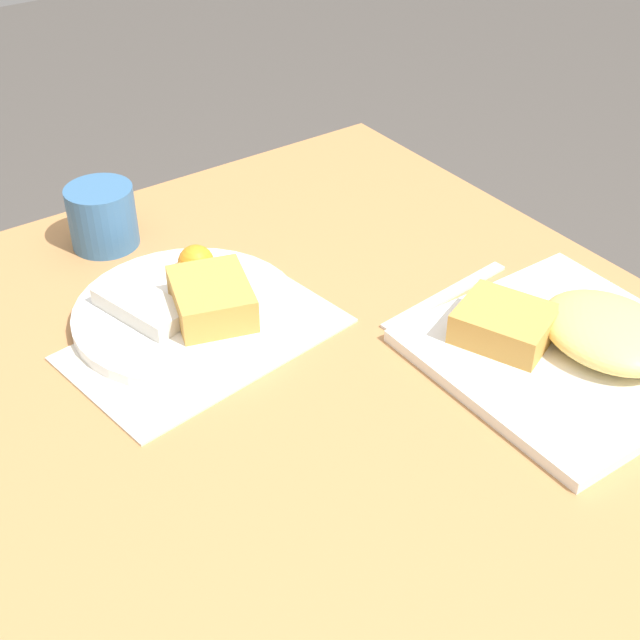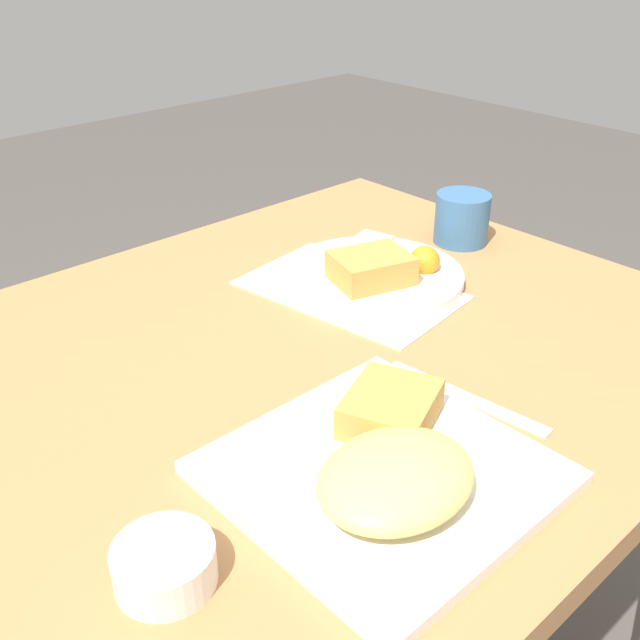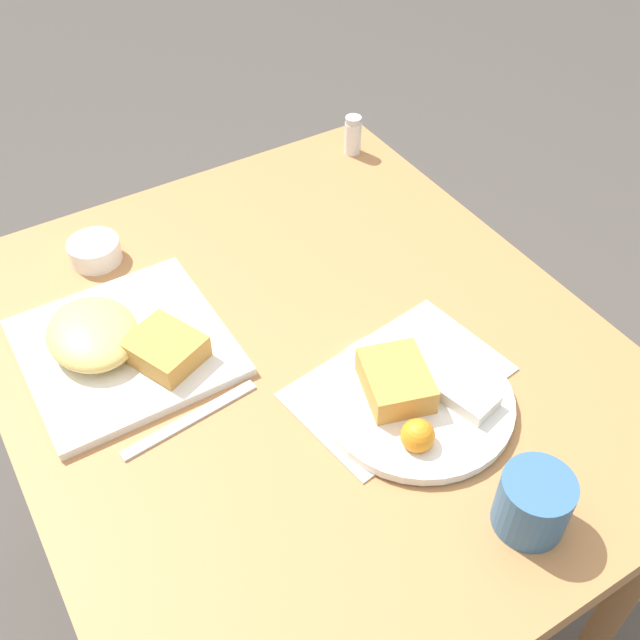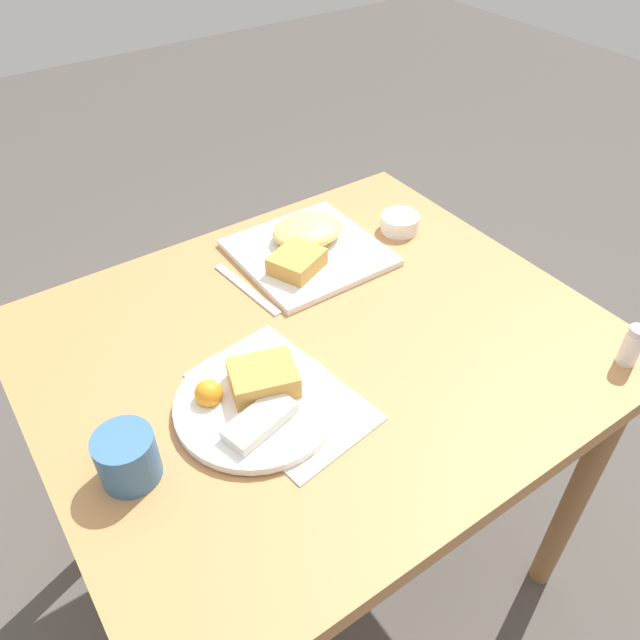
{
  "view_description": "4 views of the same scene",
  "coord_description": "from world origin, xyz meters",
  "views": [
    {
      "loc": [
        -0.59,
        0.43,
        1.37
      ],
      "look_at": [
        0.03,
        -0.01,
        0.81
      ],
      "focal_mm": 50.0,
      "sensor_mm": 36.0,
      "label": 1
    },
    {
      "loc": [
        -0.54,
        -0.59,
        1.25
      ],
      "look_at": [
        0.0,
        0.01,
        0.79
      ],
      "focal_mm": 42.0,
      "sensor_mm": 36.0,
      "label": 2
    },
    {
      "loc": [
        0.64,
        -0.37,
        1.56
      ],
      "look_at": [
        -0.02,
        0.04,
        0.79
      ],
      "focal_mm": 42.0,
      "sensor_mm": 36.0,
      "label": 3
    },
    {
      "loc": [
        0.46,
        0.67,
        1.52
      ],
      "look_at": [
        -0.01,
        -0.0,
        0.81
      ],
      "focal_mm": 35.0,
      "sensor_mm": 36.0,
      "label": 4
    }
  ],
  "objects": [
    {
      "name": "menu_card",
      "position": [
        0.13,
        0.08,
        0.77
      ],
      "size": [
        0.22,
        0.32,
        0.0
      ],
      "rotation": [
        0.0,
        0.0,
        0.14
      ],
      "color": "beige",
      "rests_on": "dining_table"
    },
    {
      "name": "plate_square_near",
      "position": [
        -0.13,
        -0.23,
        0.79
      ],
      "size": [
        0.28,
        0.28,
        0.06
      ],
      "color": "white",
      "rests_on": "dining_table"
    },
    {
      "name": "dining_table",
      "position": [
        0.0,
        0.0,
        0.67
      ],
      "size": [
        0.98,
        0.83,
        0.77
      ],
      "color": "#B27A47",
      "rests_on": "ground_plane"
    },
    {
      "name": "butter_knife",
      "position": [
        0.03,
        -0.2,
        0.77
      ],
      "size": [
        0.04,
        0.2,
        0.0
      ],
      "rotation": [
        0.0,
        0.0,
        1.68
      ],
      "color": "silver",
      "rests_on": "dining_table"
    },
    {
      "name": "plate_oval_far",
      "position": [
        0.17,
        0.07,
        0.79
      ],
      "size": [
        0.26,
        0.26,
        0.05
      ],
      "color": "white",
      "rests_on": "menu_card"
    },
    {
      "name": "coffee_mug",
      "position": [
        0.38,
        0.08,
        0.81
      ],
      "size": [
        0.09,
        0.09,
        0.08
      ],
      "color": "#386693",
      "rests_on": "dining_table"
    }
  ]
}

